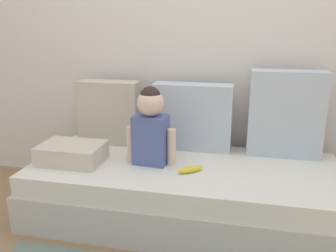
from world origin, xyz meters
name	(u,v)px	position (x,y,z in m)	size (l,w,h in m)	color
ground_plane	(184,217)	(0.00, 0.00, 0.00)	(12.00, 12.00, 0.00)	#93704C
back_wall	(199,35)	(0.00, 0.55, 1.16)	(5.20, 0.10, 2.32)	silver
couch	(184,192)	(0.00, 0.00, 0.19)	(2.00, 0.83, 0.38)	beige
throw_pillow_left	(110,112)	(-0.62, 0.32, 0.61)	(0.45, 0.16, 0.46)	#C1B29E
throw_pillow_center	(193,117)	(0.00, 0.32, 0.61)	(0.55, 0.16, 0.46)	#B2BCC6
throw_pillow_right	(286,114)	(0.62, 0.32, 0.66)	(0.48, 0.16, 0.57)	#B2BCC6
toddler	(151,126)	(-0.22, -0.01, 0.62)	(0.32, 0.17, 0.50)	#4C5B93
banana	(190,169)	(0.05, -0.11, 0.40)	(0.17, 0.04, 0.04)	yellow
folded_blanket	(72,153)	(-0.72, -0.10, 0.44)	(0.40, 0.28, 0.12)	beige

